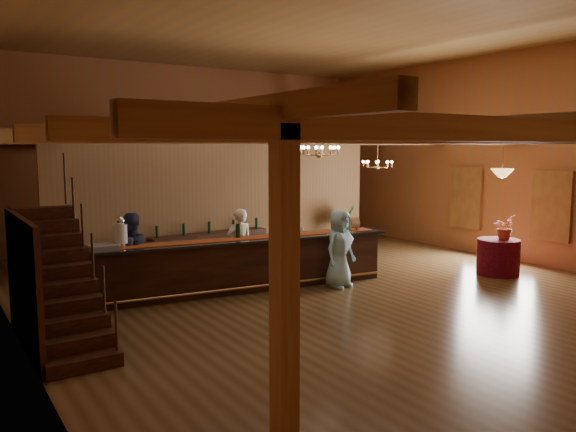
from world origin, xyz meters
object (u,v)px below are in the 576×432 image
tasting_bar (244,264)px  staff_second (130,256)px  chandelier_right (377,164)px  guest (340,249)px  floor_plant (345,228)px  pendant_lamp (502,173)px  raffle_drum (353,223)px  backbar_shelf (210,250)px  chandelier_left (319,150)px  beverage_dispenser (120,233)px  round_table (498,257)px  bartender (239,246)px

tasting_bar → staff_second: size_ratio=3.87×
tasting_bar → chandelier_right: chandelier_right is taller
guest → floor_plant: size_ratio=1.21×
pendant_lamp → raffle_drum: bearing=152.3°
backbar_shelf → guest: size_ratio=1.85×
backbar_shelf → chandelier_left: chandelier_left is taller
beverage_dispenser → staff_second: bearing=46.9°
chandelier_right → floor_plant: chandelier_right is taller
tasting_bar → guest: size_ratio=3.95×
beverage_dispenser → pendant_lamp: pendant_lamp is taller
staff_second → floor_plant: bearing=-175.9°
raffle_drum → guest: bearing=-146.9°
tasting_bar → chandelier_left: bearing=-37.3°
round_table → bartender: bearing=153.9°
raffle_drum → floor_plant: (1.92, 2.64, -0.58)m
raffle_drum → backbar_shelf: size_ratio=0.11×
raffle_drum → round_table: (3.10, -1.63, -0.85)m
bartender → staff_second: (-2.44, 0.02, 0.03)m
beverage_dispenser → chandelier_right: chandelier_right is taller
backbar_shelf → guest: 3.69m
tasting_bar → pendant_lamp: 6.34m
raffle_drum → backbar_shelf: raffle_drum is taller
round_table → pendant_lamp: (0.00, 0.00, 1.98)m
chandelier_right → backbar_shelf: bearing=163.9°
backbar_shelf → bartender: size_ratio=1.88×
chandelier_right → pendant_lamp: (0.94, -3.22, -0.15)m
chandelier_left → staff_second: bearing=151.8°
tasting_bar → beverage_dispenser: 2.63m
backbar_shelf → pendant_lamp: pendant_lamp is taller
chandelier_left → floor_plant: bearing=44.4°
chandelier_right → staff_second: size_ratio=0.47×
pendant_lamp → floor_plant: 4.75m
pendant_lamp → floor_plant: (-1.18, 4.27, -1.71)m
pendant_lamp → floor_plant: size_ratio=0.65×
beverage_dispenser → chandelier_left: (3.58, -1.50, 1.55)m
raffle_drum → chandelier_left: chandelier_left is taller
staff_second → chandelier_right: bearing=175.2°
raffle_drum → round_table: raffle_drum is taller
guest → pendant_lamp: bearing=-30.1°
pendant_lamp → guest: size_ratio=0.54×
raffle_drum → chandelier_right: size_ratio=0.42×
bartender → staff_second: size_ratio=0.97×
tasting_bar → round_table: tasting_bar is taller
beverage_dispenser → guest: (4.30, -1.29, -0.54)m
backbar_shelf → guest: guest is taller
staff_second → floor_plant: staff_second is taller
pendant_lamp → bartender: (-5.48, 2.68, -1.58)m
raffle_drum → bartender: bearing=156.1°
beverage_dispenser → chandelier_left: bearing=-22.6°
staff_second → raffle_drum: bearing=158.4°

